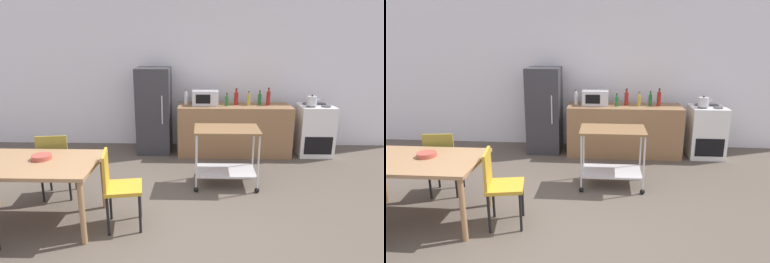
# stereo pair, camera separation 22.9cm
# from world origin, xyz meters

# --- Properties ---
(ground_plane) EXTENTS (12.00, 12.00, 0.00)m
(ground_plane) POSITION_xyz_m (0.00, 0.00, 0.00)
(ground_plane) COLOR brown
(back_wall) EXTENTS (8.40, 0.12, 2.90)m
(back_wall) POSITION_xyz_m (0.00, 3.20, 1.45)
(back_wall) COLOR white
(back_wall) RESTS_ON ground_plane
(kitchen_counter) EXTENTS (2.00, 0.64, 0.90)m
(kitchen_counter) POSITION_xyz_m (0.90, 2.60, 0.45)
(kitchen_counter) COLOR olive
(kitchen_counter) RESTS_ON ground_plane
(dining_table) EXTENTS (1.50, 0.90, 0.75)m
(dining_table) POSITION_xyz_m (-1.58, 0.08, 0.67)
(dining_table) COLOR #A37A51
(dining_table) RESTS_ON ground_plane
(chair_olive) EXTENTS (0.45, 0.45, 0.89)m
(chair_olive) POSITION_xyz_m (-1.58, 0.73, 0.52)
(chair_olive) COLOR olive
(chair_olive) RESTS_ON ground_plane
(chair_mustard) EXTENTS (0.46, 0.46, 0.89)m
(chair_mustard) POSITION_xyz_m (-0.61, 0.04, 0.52)
(chair_mustard) COLOR gold
(chair_mustard) RESTS_ON ground_plane
(stove_oven) EXTENTS (0.60, 0.61, 0.92)m
(stove_oven) POSITION_xyz_m (2.35, 2.62, 0.45)
(stove_oven) COLOR white
(stove_oven) RESTS_ON ground_plane
(refrigerator) EXTENTS (0.60, 0.63, 1.55)m
(refrigerator) POSITION_xyz_m (-0.55, 2.70, 0.78)
(refrigerator) COLOR #333338
(refrigerator) RESTS_ON ground_plane
(kitchen_cart) EXTENTS (0.91, 0.57, 0.85)m
(kitchen_cart) POSITION_xyz_m (0.67, 1.20, 0.57)
(kitchen_cart) COLOR brown
(kitchen_cart) RESTS_ON ground_plane
(bottle_vinegar) EXTENTS (0.08, 0.08, 0.27)m
(bottle_vinegar) POSITION_xyz_m (0.03, 2.67, 1.01)
(bottle_vinegar) COLOR silver
(bottle_vinegar) RESTS_ON kitchen_counter
(microwave) EXTENTS (0.46, 0.35, 0.26)m
(microwave) POSITION_xyz_m (0.38, 2.65, 1.03)
(microwave) COLOR silver
(microwave) RESTS_ON kitchen_counter
(bottle_soy_sauce) EXTENTS (0.06, 0.06, 0.23)m
(bottle_soy_sauce) POSITION_xyz_m (0.76, 2.54, 0.99)
(bottle_soy_sauce) COLOR #1E6628
(bottle_soy_sauce) RESTS_ON kitchen_counter
(bottle_sparkling_water) EXTENTS (0.07, 0.07, 0.30)m
(bottle_sparkling_water) POSITION_xyz_m (0.93, 2.64, 1.02)
(bottle_sparkling_water) COLOR maroon
(bottle_sparkling_water) RESTS_ON kitchen_counter
(bottle_sesame_oil) EXTENTS (0.06, 0.06, 0.25)m
(bottle_sesame_oil) POSITION_xyz_m (1.15, 2.61, 1.00)
(bottle_sesame_oil) COLOR gold
(bottle_sesame_oil) RESTS_ON kitchen_counter
(bottle_wine) EXTENTS (0.06, 0.06, 0.26)m
(bottle_wine) POSITION_xyz_m (1.35, 2.67, 1.00)
(bottle_wine) COLOR #1E6628
(bottle_wine) RESTS_ON kitchen_counter
(bottle_soda) EXTENTS (0.07, 0.07, 0.31)m
(bottle_soda) POSITION_xyz_m (1.49, 2.62, 1.03)
(bottle_soda) COLOR maroon
(bottle_soda) RESTS_ON kitchen_counter
(fruit_bowl) EXTENTS (0.22, 0.22, 0.05)m
(fruit_bowl) POSITION_xyz_m (-1.48, 0.17, 0.78)
(fruit_bowl) COLOR #B24C3F
(fruit_bowl) RESTS_ON dining_table
(kettle) EXTENTS (0.24, 0.17, 0.19)m
(kettle) POSITION_xyz_m (2.23, 2.52, 1.00)
(kettle) COLOR silver
(kettle) RESTS_ON stove_oven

